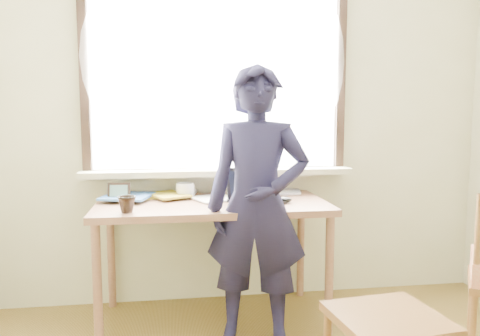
{
  "coord_description": "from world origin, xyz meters",
  "views": [
    {
      "loc": [
        -0.53,
        -1.27,
        1.33
      ],
      "look_at": [
        -0.19,
        0.95,
        1.07
      ],
      "focal_mm": 35.0,
      "sensor_mm": 36.0,
      "label": 1
    }
  ],
  "objects": [
    {
      "name": "room_shell",
      "position": [
        -0.02,
        0.2,
        1.64
      ],
      "size": [
        3.52,
        4.02,
        2.61
      ],
      "color": "beige",
      "rests_on": "ground"
    },
    {
      "name": "work_chair",
      "position": [
        0.4,
        0.55,
        0.39
      ],
      "size": [
        0.5,
        0.48,
        0.46
      ],
      "color": "brown",
      "rests_on": "ground"
    },
    {
      "name": "desk_clutter",
      "position": [
        -0.55,
        1.86,
        0.79
      ],
      "size": [
        0.84,
        0.5,
        0.04
      ],
      "color": "maroon",
      "rests_on": "desk"
    },
    {
      "name": "laptop",
      "position": [
        -0.01,
        1.59,
        0.83
      ],
      "size": [
        0.36,
        0.32,
        0.21
      ],
      "color": "black",
      "rests_on": "desk"
    },
    {
      "name": "person",
      "position": [
        -0.04,
        1.32,
        0.8
      ],
      "size": [
        0.66,
        0.52,
        1.61
      ],
      "primitive_type": "imported",
      "rotation": [
        0.0,
        0.0,
        -0.25
      ],
      "color": "black",
      "rests_on": "ground"
    },
    {
      "name": "desk",
      "position": [
        -0.27,
        1.63,
        0.69
      ],
      "size": [
        1.45,
        0.72,
        0.77
      ],
      "color": "#8D6046",
      "rests_on": "ground"
    },
    {
      "name": "mug_dark",
      "position": [
        -0.77,
        1.38,
        0.82
      ],
      "size": [
        0.13,
        0.13,
        0.09
      ],
      "primitive_type": "imported",
      "rotation": [
        0.0,
        0.0,
        -0.37
      ],
      "color": "black",
      "rests_on": "desk"
    },
    {
      "name": "mouse",
      "position": [
        0.17,
        1.53,
        0.79
      ],
      "size": [
        0.1,
        0.07,
        0.04
      ],
      "primitive_type": "ellipsoid",
      "color": "black",
      "rests_on": "desk"
    },
    {
      "name": "mug_white",
      "position": [
        -0.43,
        1.81,
        0.82
      ],
      "size": [
        0.18,
        0.18,
        0.1
      ],
      "primitive_type": "imported",
      "rotation": [
        0.0,
        0.0,
        0.87
      ],
      "color": "white",
      "rests_on": "desk"
    },
    {
      "name": "picture_frame",
      "position": [
        -0.85,
        1.73,
        0.83
      ],
      "size": [
        0.14,
        0.02,
        0.11
      ],
      "color": "black",
      "rests_on": "desk"
    },
    {
      "name": "book_b",
      "position": [
        0.21,
        1.9,
        0.78
      ],
      "size": [
        0.21,
        0.26,
        0.02
      ],
      "primitive_type": "imported",
      "rotation": [
        0.0,
        0.0,
        -0.22
      ],
      "color": "white",
      "rests_on": "desk"
    },
    {
      "name": "book_a",
      "position": [
        -0.64,
        1.81,
        0.79
      ],
      "size": [
        0.26,
        0.31,
        0.02
      ],
      "primitive_type": "imported",
      "rotation": [
        0.0,
        0.0,
        0.31
      ],
      "color": "white",
      "rests_on": "desk"
    }
  ]
}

